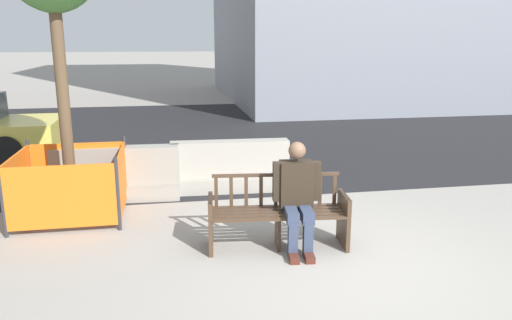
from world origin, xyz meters
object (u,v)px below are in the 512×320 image
seated_person (297,194)px  construction_fence (71,182)px  jersey_barrier_centre (230,170)px  street_bench (278,216)px  jersey_barrier_left (117,177)px

seated_person → construction_fence: (-2.91, 1.70, -0.18)m
jersey_barrier_centre → construction_fence: bearing=-159.5°
jersey_barrier_centre → construction_fence: 2.60m
construction_fence → street_bench: bearing=-31.0°
street_bench → construction_fence: bearing=149.0°
seated_person → jersey_barrier_left: bearing=133.8°
street_bench → jersey_barrier_centre: (-0.26, 2.53, -0.06)m
seated_person → jersey_barrier_left: 3.41m
seated_person → jersey_barrier_centre: bearing=100.5°
street_bench → seated_person: bearing=-19.9°
jersey_barrier_centre → construction_fence: (-2.43, -0.91, 0.17)m
street_bench → jersey_barrier_left: bearing=131.9°
seated_person → jersey_barrier_left: (-2.35, 2.45, -0.35)m
jersey_barrier_left → jersey_barrier_centre: bearing=4.9°
street_bench → construction_fence: construction_fence is taller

